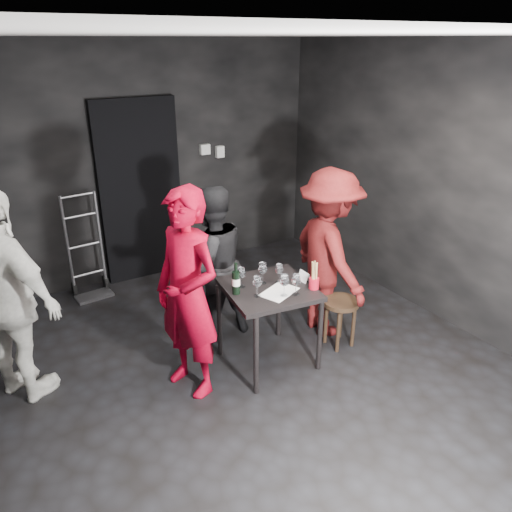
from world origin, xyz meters
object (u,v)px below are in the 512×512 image
wine_bottle (236,282)px  breadstick_cup (314,276)px  bystander_cream (5,281)px  hand_truck (90,277)px  man_maroon (329,247)px  stool (341,310)px  server_red (187,280)px  woman_black (212,264)px  tasting_table (269,297)px

wine_bottle → breadstick_cup: size_ratio=1.05×
bystander_cream → wine_bottle: bystander_cream is taller
hand_truck → man_maroon: (1.80, -1.96, 0.67)m
wine_bottle → breadstick_cup: 0.66m
stool → wine_bottle: 1.13m
server_red → woman_black: 0.85m
tasting_table → hand_truck: bearing=115.9°
tasting_table → wine_bottle: (-0.29, 0.04, 0.20)m
hand_truck → server_red: server_red is taller
tasting_table → stool: size_ratio=1.60×
breadstick_cup → bystander_cream: bearing=158.8°
bystander_cream → woman_black: bearing=-122.1°
stool → server_red: server_red is taller
hand_truck → tasting_table: bearing=-69.2°
tasting_table → breadstick_cup: 0.43m
stool → wine_bottle: size_ratio=1.71×
wine_bottle → woman_black: bearing=82.0°
wine_bottle → bystander_cream: bearing=159.6°
server_red → woman_black: server_red is taller
hand_truck → bystander_cream: (-0.89, -1.47, 0.80)m
hand_truck → woman_black: (0.83, -1.45, 0.53)m
tasting_table → man_maroon: size_ratio=0.42×
tasting_table → woman_black: bearing=106.7°
hand_truck → woman_black: woman_black is taller
man_maroon → breadstick_cup: bearing=137.1°
stool → wine_bottle: bearing=171.2°
tasting_table → woman_black: woman_black is taller
man_maroon → breadstick_cup: 0.60m
man_maroon → wine_bottle: (-1.07, -0.13, -0.03)m
woman_black → hand_truck: bearing=-64.6°
hand_truck → wine_bottle: 2.30m
server_red → woman_black: size_ratio=1.32×
woman_black → stool: bearing=135.1°
stool → bystander_cream: size_ratio=0.23×
server_red → tasting_table: bearing=68.0°
stool → woman_black: bearing=139.4°
server_red → woman_black: bearing=122.1°
hand_truck → breadstick_cup: size_ratio=4.49×
hand_truck → tasting_table: (1.03, -2.12, 0.44)m
tasting_table → breadstick_cup: breadstick_cup is taller
hand_truck → bystander_cream: bystander_cream is taller
stool → woman_black: 1.27m
tasting_table → man_maroon: 0.83m
server_red → breadstick_cup: size_ratio=7.48×
woman_black → man_maroon: man_maroon is taller
hand_truck → stool: (1.75, -2.24, 0.15)m
bystander_cream → breadstick_cup: (2.23, -0.86, -0.15)m
tasting_table → bystander_cream: size_ratio=0.37×
stool → woman_black: woman_black is taller
hand_truck → stool: 2.84m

